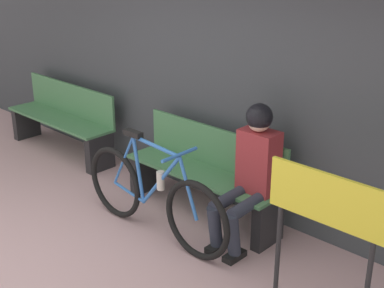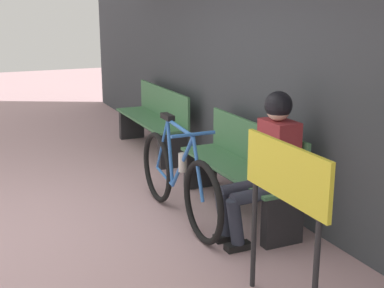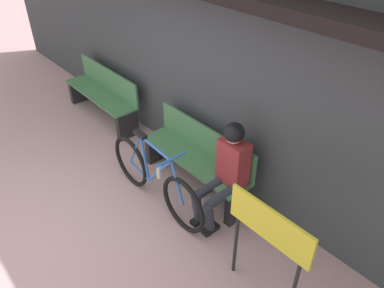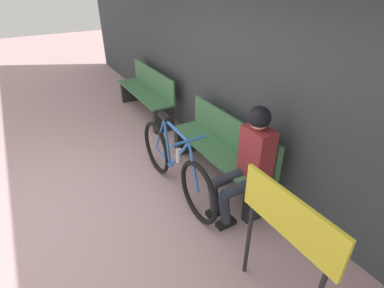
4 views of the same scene
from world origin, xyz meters
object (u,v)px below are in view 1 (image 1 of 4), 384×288
(bicycle, at_px, (153,197))
(park_bench_far, at_px, (63,121))
(person_seated, at_px, (252,167))
(signboard, at_px, (326,212))
(park_bench_near, at_px, (205,175))

(bicycle, distance_m, park_bench_far, 2.43)
(person_seated, height_order, signboard, person_seated)
(park_bench_far, bearing_deg, park_bench_near, -0.01)
(park_bench_near, xyz_separation_m, signboard, (1.64, -0.62, 0.44))
(park_bench_near, xyz_separation_m, park_bench_far, (-2.40, 0.00, 0.00))
(person_seated, height_order, park_bench_far, person_seated)
(bicycle, height_order, person_seated, person_seated)
(park_bench_far, distance_m, signboard, 4.11)
(person_seated, bearing_deg, signboard, -27.06)
(park_bench_far, bearing_deg, signboard, -8.78)
(park_bench_near, bearing_deg, person_seated, -10.15)
(person_seated, relative_size, signboard, 1.12)
(bicycle, relative_size, signboard, 1.58)
(park_bench_near, relative_size, park_bench_far, 0.99)
(park_bench_near, bearing_deg, bicycle, -94.77)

